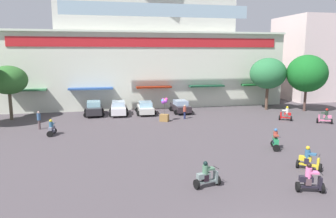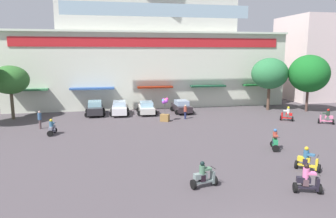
% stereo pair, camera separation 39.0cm
% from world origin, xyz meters
% --- Properties ---
extents(ground_plane, '(128.00, 128.00, 0.00)m').
position_xyz_m(ground_plane, '(0.00, 13.00, 0.00)').
color(ground_plane, '#4B4348').
extents(colonial_building, '(36.36, 17.33, 18.79)m').
position_xyz_m(colonial_building, '(0.00, 36.31, 8.18)').
color(colonial_building, silver).
rests_on(colonial_building, ground).
extents(flank_building_right, '(13.71, 9.38, 12.56)m').
position_xyz_m(flank_building_right, '(28.28, 34.63, 6.28)').
color(flank_building_right, beige).
rests_on(flank_building_right, ground).
extents(plaza_tree_1, '(4.69, 4.96, 6.90)m').
position_xyz_m(plaza_tree_1, '(18.33, 24.68, 4.64)').
color(plaza_tree_1, brown).
rests_on(plaza_tree_1, ground).
extents(plaza_tree_2, '(3.91, 4.01, 5.81)m').
position_xyz_m(plaza_tree_2, '(-15.86, 26.64, 4.27)').
color(plaza_tree_2, brown).
rests_on(plaza_tree_2, ground).
extents(plaza_tree_3, '(4.56, 4.19, 6.52)m').
position_xyz_m(plaza_tree_3, '(14.21, 26.58, 4.58)').
color(plaza_tree_3, brown).
rests_on(plaza_tree_3, ground).
extents(parked_car_0, '(2.38, 4.16, 1.63)m').
position_xyz_m(parked_car_0, '(-7.18, 27.34, 0.81)').
color(parked_car_0, '#282629').
rests_on(parked_car_0, ground).
extents(parked_car_1, '(2.39, 4.32, 1.59)m').
position_xyz_m(parked_car_1, '(-4.37, 26.98, 0.79)').
color(parked_car_1, silver).
rests_on(parked_car_1, ground).
extents(parked_car_2, '(2.42, 4.06, 1.47)m').
position_xyz_m(parked_car_2, '(-1.24, 26.78, 0.74)').
color(parked_car_2, beige).
rests_on(parked_car_2, ground).
extents(parked_car_3, '(2.34, 3.91, 1.50)m').
position_xyz_m(parked_car_3, '(3.01, 26.77, 0.75)').
color(parked_car_3, '#2B2328').
rests_on(parked_car_3, ground).
extents(scooter_rider_0, '(1.38, 1.39, 1.51)m').
position_xyz_m(scooter_rider_0, '(6.16, 6.81, 0.62)').
color(scooter_rider_0, black).
rests_on(scooter_rider_0, ground).
extents(scooter_rider_1, '(1.00, 1.46, 1.57)m').
position_xyz_m(scooter_rider_1, '(6.41, 11.10, 0.65)').
color(scooter_rider_1, black).
rests_on(scooter_rider_1, ground).
extents(scooter_rider_2, '(1.51, 1.24, 1.57)m').
position_xyz_m(scooter_rider_2, '(16.02, 17.99, 0.65)').
color(scooter_rider_2, black).
rests_on(scooter_rider_2, ground).
extents(scooter_rider_5, '(1.54, 0.83, 1.47)m').
position_xyz_m(scooter_rider_5, '(-0.83, 5.66, 0.61)').
color(scooter_rider_5, black).
rests_on(scooter_rider_5, ground).
extents(scooter_rider_6, '(0.70, 1.43, 1.45)m').
position_xyz_m(scooter_rider_6, '(-10.63, 18.80, 0.59)').
color(scooter_rider_6, black).
rests_on(scooter_rider_6, ground).
extents(scooter_rider_7, '(1.44, 0.93, 1.57)m').
position_xyz_m(scooter_rider_7, '(4.19, 3.95, 0.65)').
color(scooter_rider_7, black).
rests_on(scooter_rider_7, ground).
extents(scooter_rider_8, '(1.36, 1.21, 1.55)m').
position_xyz_m(scooter_rider_8, '(12.93, 20.13, 0.64)').
color(scooter_rider_8, black).
rests_on(scooter_rider_8, ground).
extents(pedestrian_0, '(0.39, 0.39, 1.57)m').
position_xyz_m(pedestrian_0, '(2.57, 23.14, 0.89)').
color(pedestrian_0, '#1E244F').
rests_on(pedestrian_0, ground).
extents(pedestrian_1, '(0.47, 0.47, 1.74)m').
position_xyz_m(pedestrian_1, '(-12.09, 21.33, 1.00)').
color(pedestrian_1, '#574648').
rests_on(pedestrian_1, ground).
extents(balloon_vendor_cart, '(1.08, 0.97, 2.51)m').
position_xyz_m(balloon_vendor_cart, '(0.15, 22.38, 1.05)').
color(balloon_vendor_cart, olive).
rests_on(balloon_vendor_cart, ground).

